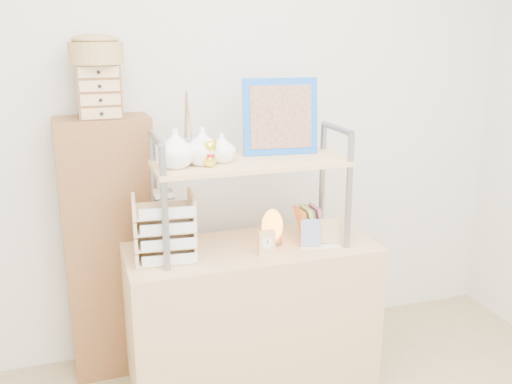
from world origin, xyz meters
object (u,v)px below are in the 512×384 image
(desk, at_px, (252,316))
(cabinet, at_px, (111,249))
(letter_tray, at_px, (165,231))
(salt_lamp, at_px, (272,226))

(desk, bearing_deg, cabinet, 149.85)
(letter_tray, bearing_deg, cabinet, 120.43)
(cabinet, bearing_deg, letter_tray, -62.08)
(desk, bearing_deg, salt_lamp, 3.49)
(desk, xyz_separation_m, salt_lamp, (0.11, 0.01, 0.46))
(cabinet, relative_size, letter_tray, 4.22)
(cabinet, height_order, salt_lamp, cabinet)
(letter_tray, bearing_deg, salt_lamp, 1.96)
(desk, height_order, cabinet, cabinet)
(cabinet, distance_m, salt_lamp, 0.84)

